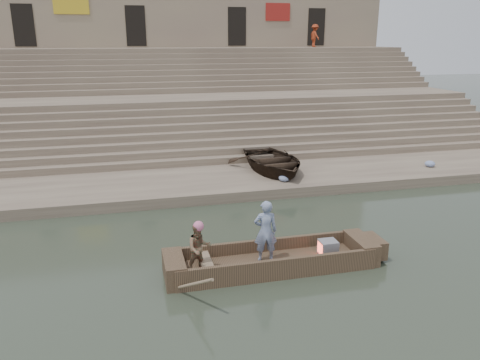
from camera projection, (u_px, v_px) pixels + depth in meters
name	position (u px, v px, depth m)	size (l,w,h in m)	color
ground	(267.00, 285.00, 11.46)	(120.00, 120.00, 0.00)	#252E23
lower_landing	(209.00, 183.00, 18.84)	(32.00, 4.00, 0.40)	gray
mid_landing	(184.00, 123.00, 25.46)	(32.00, 3.00, 2.80)	gray
upper_landing	(170.00, 88.00, 31.62)	(32.00, 3.00, 5.20)	gray
ghat_steps	(180.00, 111.00, 26.92)	(32.00, 11.00, 5.20)	gray
building_wall	(163.00, 41.00, 34.46)	(32.00, 5.07, 11.20)	gray
main_rowboat	(272.00, 265.00, 12.27)	(5.00, 1.30, 0.22)	brown
rowboat_trim	(280.00, 257.00, 12.25)	(6.04, 2.63, 1.95)	brown
standing_man	(266.00, 231.00, 12.02)	(0.60, 0.40, 1.65)	navy
rowing_man	(199.00, 248.00, 11.49)	(0.62, 0.48, 1.28)	#287A4E
television	(328.00, 248.00, 12.54)	(0.46, 0.42, 0.40)	slate
beached_rowboat	(273.00, 161.00, 19.72)	(3.09, 4.33, 0.90)	#2D2116
pedestrian	(315.00, 36.00, 33.04)	(1.01, 0.58, 1.56)	#953319
cloth_bundles	(336.00, 168.00, 19.79)	(7.36, 2.47, 0.26)	#3F5999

